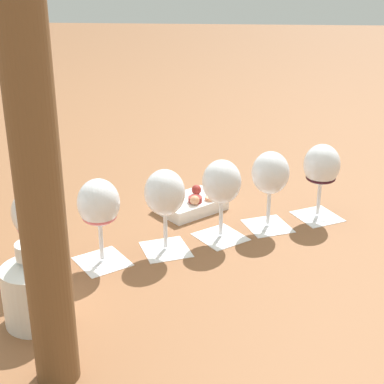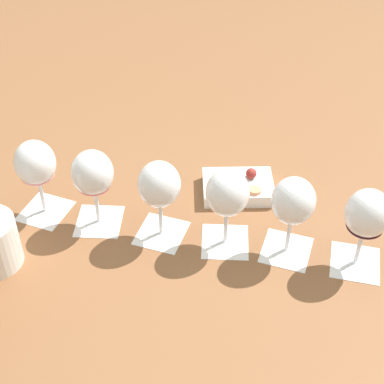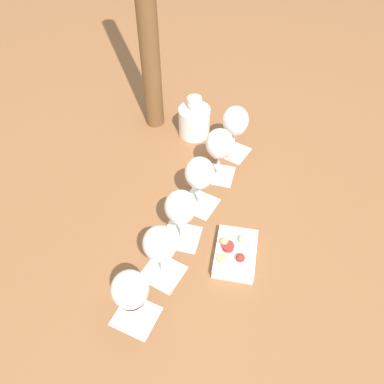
{
  "view_description": "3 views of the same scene",
  "coord_description": "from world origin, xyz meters",
  "px_view_note": "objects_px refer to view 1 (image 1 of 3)",
  "views": [
    {
      "loc": [
        0.08,
        -1.13,
        0.59
      ],
      "look_at": [
        0.0,
        -0.0,
        0.12
      ],
      "focal_mm": 55.0,
      "sensor_mm": 36.0,
      "label": 1
    },
    {
      "loc": [
        0.57,
        -0.64,
        0.85
      ],
      "look_at": [
        0.0,
        -0.0,
        0.12
      ],
      "focal_mm": 55.0,
      "sensor_mm": 36.0,
      "label": 2
    },
    {
      "loc": [
        0.44,
        0.58,
        0.93
      ],
      "look_at": [
        0.0,
        -0.0,
        0.12
      ],
      "focal_mm": 38.0,
      "sensor_mm": 36.0,
      "label": 3
    }
  ],
  "objects_px": {
    "wine_glass_2": "(165,196)",
    "wine_glass_5": "(322,168)",
    "wine_glass_3": "(222,185)",
    "wine_glass_1": "(99,206)",
    "snack_dish": "(191,204)",
    "ceramic_vase": "(35,288)",
    "wine_glass_4": "(270,176)",
    "wine_glass_0": "(34,216)"
  },
  "relations": [
    {
      "from": "wine_glass_1",
      "to": "snack_dish",
      "type": "height_order",
      "value": "wine_glass_1"
    },
    {
      "from": "wine_glass_2",
      "to": "ceramic_vase",
      "type": "bearing_deg",
      "value": -124.99
    },
    {
      "from": "wine_glass_5",
      "to": "snack_dish",
      "type": "height_order",
      "value": "wine_glass_5"
    },
    {
      "from": "wine_glass_5",
      "to": "wine_glass_3",
      "type": "bearing_deg",
      "value": -151.52
    },
    {
      "from": "wine_glass_1",
      "to": "wine_glass_4",
      "type": "relative_size",
      "value": 1.0
    },
    {
      "from": "wine_glass_0",
      "to": "wine_glass_5",
      "type": "xyz_separation_m",
      "value": [
        0.57,
        0.3,
        0.0
      ]
    },
    {
      "from": "wine_glass_3",
      "to": "wine_glass_5",
      "type": "xyz_separation_m",
      "value": [
        0.23,
        0.12,
        0.0
      ]
    },
    {
      "from": "wine_glass_4",
      "to": "ceramic_vase",
      "type": "relative_size",
      "value": 1.19
    },
    {
      "from": "snack_dish",
      "to": "wine_glass_2",
      "type": "bearing_deg",
      "value": -100.57
    },
    {
      "from": "wine_glass_1",
      "to": "snack_dish",
      "type": "xyz_separation_m",
      "value": [
        0.16,
        0.27,
        -0.11
      ]
    },
    {
      "from": "ceramic_vase",
      "to": "wine_glass_5",
      "type": "bearing_deg",
      "value": 40.97
    },
    {
      "from": "wine_glass_3",
      "to": "ceramic_vase",
      "type": "bearing_deg",
      "value": -131.98
    },
    {
      "from": "ceramic_vase",
      "to": "wine_glass_4",
      "type": "bearing_deg",
      "value": 44.28
    },
    {
      "from": "wine_glass_1",
      "to": "wine_glass_5",
      "type": "distance_m",
      "value": 0.53
    },
    {
      "from": "wine_glass_3",
      "to": "wine_glass_5",
      "type": "relative_size",
      "value": 1.0
    },
    {
      "from": "wine_glass_5",
      "to": "wine_glass_0",
      "type": "bearing_deg",
      "value": -152.04
    },
    {
      "from": "wine_glass_1",
      "to": "wine_glass_3",
      "type": "xyz_separation_m",
      "value": [
        0.24,
        0.13,
        -0.0
      ]
    },
    {
      "from": "wine_glass_0",
      "to": "ceramic_vase",
      "type": "distance_m",
      "value": 0.17
    },
    {
      "from": "wine_glass_0",
      "to": "snack_dish",
      "type": "xyz_separation_m",
      "value": [
        0.27,
        0.32,
        -0.11
      ]
    },
    {
      "from": "wine_glass_0",
      "to": "wine_glass_1",
      "type": "relative_size",
      "value": 1.0
    },
    {
      "from": "wine_glass_3",
      "to": "wine_glass_2",
      "type": "bearing_deg",
      "value": -149.63
    },
    {
      "from": "wine_glass_3",
      "to": "wine_glass_4",
      "type": "xyz_separation_m",
      "value": [
        0.11,
        0.06,
        0.0
      ]
    },
    {
      "from": "wine_glass_1",
      "to": "ceramic_vase",
      "type": "distance_m",
      "value": 0.23
    },
    {
      "from": "wine_glass_1",
      "to": "wine_glass_2",
      "type": "xyz_separation_m",
      "value": [
        0.12,
        0.06,
        -0.0
      ]
    },
    {
      "from": "wine_glass_1",
      "to": "wine_glass_5",
      "type": "xyz_separation_m",
      "value": [
        0.46,
        0.25,
        0.0
      ]
    },
    {
      "from": "wine_glass_1",
      "to": "wine_glass_4",
      "type": "height_order",
      "value": "same"
    },
    {
      "from": "wine_glass_1",
      "to": "snack_dish",
      "type": "relative_size",
      "value": 0.95
    },
    {
      "from": "wine_glass_2",
      "to": "wine_glass_4",
      "type": "distance_m",
      "value": 0.26
    },
    {
      "from": "wine_glass_4",
      "to": "snack_dish",
      "type": "height_order",
      "value": "wine_glass_4"
    },
    {
      "from": "wine_glass_1",
      "to": "snack_dish",
      "type": "distance_m",
      "value": 0.33
    },
    {
      "from": "wine_glass_2",
      "to": "wine_glass_4",
      "type": "height_order",
      "value": "same"
    },
    {
      "from": "wine_glass_1",
      "to": "wine_glass_5",
      "type": "height_order",
      "value": "same"
    },
    {
      "from": "wine_glass_1",
      "to": "wine_glass_4",
      "type": "distance_m",
      "value": 0.39
    },
    {
      "from": "wine_glass_3",
      "to": "wine_glass_1",
      "type": "bearing_deg",
      "value": -151.7
    },
    {
      "from": "wine_glass_3",
      "to": "wine_glass_4",
      "type": "bearing_deg",
      "value": 30.4
    },
    {
      "from": "wine_glass_2",
      "to": "wine_glass_3",
      "type": "relative_size",
      "value": 1.0
    },
    {
      "from": "wine_glass_0",
      "to": "wine_glass_2",
      "type": "height_order",
      "value": "same"
    },
    {
      "from": "wine_glass_5",
      "to": "ceramic_vase",
      "type": "height_order",
      "value": "wine_glass_5"
    },
    {
      "from": "wine_glass_0",
      "to": "snack_dish",
      "type": "bearing_deg",
      "value": 49.71
    },
    {
      "from": "wine_glass_5",
      "to": "wine_glass_2",
      "type": "bearing_deg",
      "value": -150.88
    },
    {
      "from": "wine_glass_2",
      "to": "wine_glass_5",
      "type": "relative_size",
      "value": 1.0
    },
    {
      "from": "wine_glass_2",
      "to": "wine_glass_5",
      "type": "bearing_deg",
      "value": 29.12
    }
  ]
}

